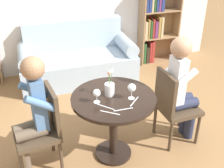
{
  "coord_description": "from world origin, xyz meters",
  "views": [
    {
      "loc": [
        -0.73,
        -2.25,
        2.23
      ],
      "look_at": [
        0.0,
        0.05,
        0.87
      ],
      "focal_mm": 45.0,
      "sensor_mm": 36.0,
      "label": 1
    }
  ],
  "objects_px": {
    "wine_glass_left": "(97,93)",
    "wine_glass_right": "(132,88)",
    "bookshelf_right": "(155,24)",
    "person_left": "(32,113)",
    "flower_vase": "(110,88)",
    "chair_left": "(43,127)",
    "person_right": "(182,87)",
    "chair_right": "(173,104)",
    "couch": "(78,61)"
  },
  "relations": [
    {
      "from": "chair_right",
      "to": "wine_glass_right",
      "type": "xyz_separation_m",
      "value": [
        -0.55,
        -0.12,
        0.37
      ]
    },
    {
      "from": "flower_vase",
      "to": "person_right",
      "type": "bearing_deg",
      "value": -0.45
    },
    {
      "from": "person_left",
      "to": "person_right",
      "type": "height_order",
      "value": "person_right"
    },
    {
      "from": "person_right",
      "to": "wine_glass_right",
      "type": "xyz_separation_m",
      "value": [
        -0.64,
        -0.12,
        0.17
      ]
    },
    {
      "from": "chair_left",
      "to": "wine_glass_left",
      "type": "height_order",
      "value": "chair_left"
    },
    {
      "from": "person_left",
      "to": "flower_vase",
      "type": "distance_m",
      "value": 0.79
    },
    {
      "from": "couch",
      "to": "flower_vase",
      "type": "bearing_deg",
      "value": -90.78
    },
    {
      "from": "wine_glass_right",
      "to": "flower_vase",
      "type": "distance_m",
      "value": 0.23
    },
    {
      "from": "person_right",
      "to": "flower_vase",
      "type": "height_order",
      "value": "person_right"
    },
    {
      "from": "couch",
      "to": "person_left",
      "type": "distance_m",
      "value": 2.04
    },
    {
      "from": "chair_right",
      "to": "person_left",
      "type": "distance_m",
      "value": 1.52
    },
    {
      "from": "bookshelf_right",
      "to": "chair_right",
      "type": "relative_size",
      "value": 1.59
    },
    {
      "from": "bookshelf_right",
      "to": "couch",
      "type": "bearing_deg",
      "value": -169.92
    },
    {
      "from": "person_right",
      "to": "wine_glass_right",
      "type": "bearing_deg",
      "value": 97.91
    },
    {
      "from": "couch",
      "to": "flower_vase",
      "type": "height_order",
      "value": "flower_vase"
    },
    {
      "from": "person_right",
      "to": "flower_vase",
      "type": "distance_m",
      "value": 0.83
    },
    {
      "from": "person_left",
      "to": "flower_vase",
      "type": "xyz_separation_m",
      "value": [
        0.77,
        -0.0,
        0.15
      ]
    },
    {
      "from": "chair_right",
      "to": "person_right",
      "type": "distance_m",
      "value": 0.22
    },
    {
      "from": "person_right",
      "to": "wine_glass_right",
      "type": "height_order",
      "value": "person_right"
    },
    {
      "from": "bookshelf_right",
      "to": "flower_vase",
      "type": "distance_m",
      "value": 2.58
    },
    {
      "from": "couch",
      "to": "wine_glass_left",
      "type": "relative_size",
      "value": 12.82
    },
    {
      "from": "chair_right",
      "to": "couch",
      "type": "bearing_deg",
      "value": 17.81
    },
    {
      "from": "wine_glass_left",
      "to": "wine_glass_right",
      "type": "distance_m",
      "value": 0.34
    },
    {
      "from": "bookshelf_right",
      "to": "wine_glass_right",
      "type": "distance_m",
      "value": 2.6
    },
    {
      "from": "wine_glass_left",
      "to": "wine_glass_right",
      "type": "xyz_separation_m",
      "value": [
        0.34,
        -0.04,
        0.02
      ]
    },
    {
      "from": "bookshelf_right",
      "to": "chair_right",
      "type": "distance_m",
      "value": 2.26
    },
    {
      "from": "couch",
      "to": "person_left",
      "type": "height_order",
      "value": "person_left"
    },
    {
      "from": "couch",
      "to": "wine_glass_left",
      "type": "distance_m",
      "value": 2.02
    },
    {
      "from": "person_left",
      "to": "person_right",
      "type": "relative_size",
      "value": 0.98
    },
    {
      "from": "person_left",
      "to": "wine_glass_right",
      "type": "relative_size",
      "value": 7.69
    },
    {
      "from": "couch",
      "to": "flower_vase",
      "type": "relative_size",
      "value": 6.55
    },
    {
      "from": "wine_glass_right",
      "to": "flower_vase",
      "type": "xyz_separation_m",
      "value": [
        -0.18,
        0.13,
        -0.03
      ]
    },
    {
      "from": "wine_glass_right",
      "to": "person_right",
      "type": "bearing_deg",
      "value": 11.05
    },
    {
      "from": "chair_left",
      "to": "person_right",
      "type": "bearing_deg",
      "value": 80.94
    },
    {
      "from": "wine_glass_left",
      "to": "person_right",
      "type": "bearing_deg",
      "value": 5.09
    },
    {
      "from": "chair_right",
      "to": "wine_glass_right",
      "type": "height_order",
      "value": "wine_glass_right"
    },
    {
      "from": "bookshelf_right",
      "to": "wine_glass_left",
      "type": "relative_size",
      "value": 10.07
    },
    {
      "from": "chair_left",
      "to": "chair_right",
      "type": "bearing_deg",
      "value": 80.56
    },
    {
      "from": "person_left",
      "to": "wine_glass_right",
      "type": "xyz_separation_m",
      "value": [
        0.95,
        -0.13,
        0.18
      ]
    },
    {
      "from": "couch",
      "to": "bookshelf_right",
      "type": "height_order",
      "value": "bookshelf_right"
    },
    {
      "from": "wine_glass_left",
      "to": "flower_vase",
      "type": "xyz_separation_m",
      "value": [
        0.16,
        0.09,
        -0.02
      ]
    },
    {
      "from": "bookshelf_right",
      "to": "wine_glass_right",
      "type": "xyz_separation_m",
      "value": [
        -1.31,
        -2.24,
        0.15
      ]
    },
    {
      "from": "chair_left",
      "to": "person_right",
      "type": "height_order",
      "value": "person_right"
    },
    {
      "from": "flower_vase",
      "to": "chair_left",
      "type": "bearing_deg",
      "value": 178.22
    },
    {
      "from": "chair_right",
      "to": "wine_glass_left",
      "type": "height_order",
      "value": "chair_right"
    },
    {
      "from": "wine_glass_left",
      "to": "bookshelf_right",
      "type": "bearing_deg",
      "value": 53.09
    },
    {
      "from": "chair_left",
      "to": "flower_vase",
      "type": "relative_size",
      "value": 3.23
    },
    {
      "from": "bookshelf_right",
      "to": "person_right",
      "type": "bearing_deg",
      "value": -107.66
    },
    {
      "from": "couch",
      "to": "bookshelf_right",
      "type": "relative_size",
      "value": 1.27
    },
    {
      "from": "bookshelf_right",
      "to": "wine_glass_right",
      "type": "bearing_deg",
      "value": -120.36
    }
  ]
}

